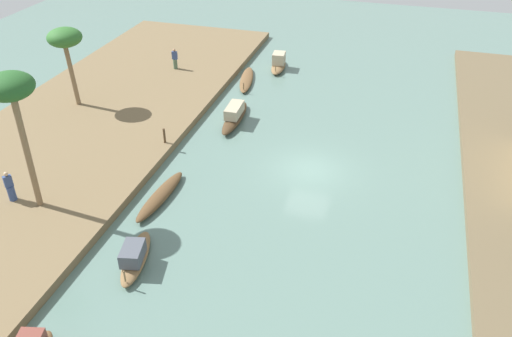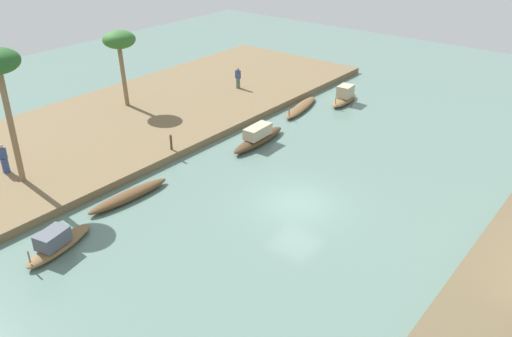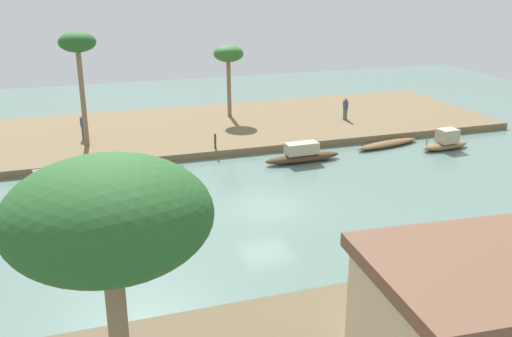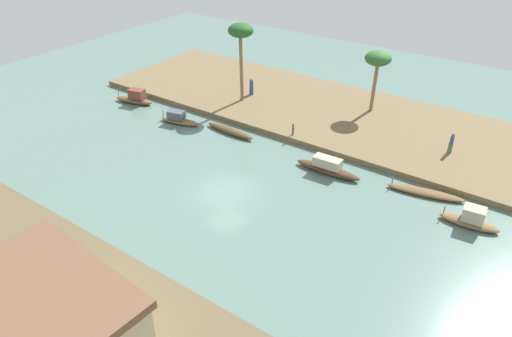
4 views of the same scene
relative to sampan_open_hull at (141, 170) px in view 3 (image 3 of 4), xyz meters
name	(u,v)px [view 3 (image 3 of 4)]	position (x,y,z in m)	size (l,w,h in m)	color
river_water	(266,207)	(-5.12, 7.07, -0.23)	(74.48, 74.48, 0.00)	slate
riverbank_left	(197,129)	(-5.12, -8.08, 0.00)	(44.19, 13.26, 0.47)	brown
sampan_open_hull	(141,170)	(0.00, 0.00, 0.00)	(4.92, 1.12, 0.46)	brown
sampan_near_left_bank	(53,182)	(4.85, 1.05, 0.19)	(3.86, 1.78, 1.12)	brown
sampan_foreground	(302,155)	(-9.67, 0.95, 0.23)	(5.00, 1.21, 1.23)	#47331E
sampan_with_red_awning	(446,142)	(-19.69, 1.44, 0.26)	(3.62, 1.39, 1.35)	brown
sampan_midstream	(387,144)	(-16.39, -0.31, -0.05)	(5.17, 1.97, 0.83)	brown
person_on_near_bank	(345,110)	(-16.25, -6.29, 0.99)	(0.33, 0.41, 1.65)	#4C664C
person_by_mooring	(84,128)	(2.77, -7.02, 0.94)	(0.54, 0.54, 1.70)	#33477A
mooring_post	(215,141)	(-4.94, -1.99, 0.72)	(0.14, 0.14, 0.96)	#4C3823
palm_tree_left_near	(229,56)	(-8.23, -10.22, 4.87)	(2.28, 2.28, 5.43)	#7F6647
palm_tree_left_far	(78,47)	(2.72, -5.38, 6.50)	(2.27, 2.27, 7.18)	#7F6647
palm_tree_right_tall	(109,225)	(3.25, 23.76, 7.24)	(3.10, 3.10, 8.01)	#7F6647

